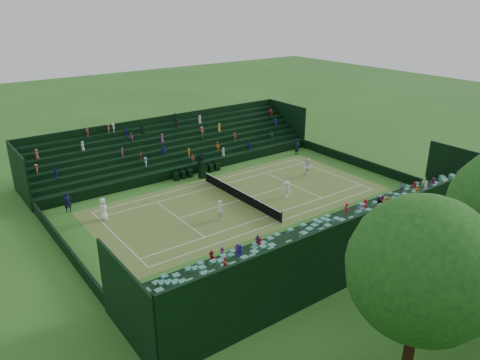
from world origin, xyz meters
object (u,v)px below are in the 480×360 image
Objects in this scene: player_far_west at (308,167)px; player_far_east at (287,189)px; player_near_west at (103,209)px; tennis_net at (240,195)px; umpire_chair at (202,167)px; player_near_east at (220,210)px.

player_far_west is 6.29m from player_far_east.
player_far_west is at bearing -99.36° from player_near_west.
player_far_east is at bearing 61.66° from tennis_net.
umpire_chair is 1.60× the size of player_far_east.
player_far_west is at bearing 95.58° from tennis_net.
player_far_east reaches higher than tennis_net.
player_near_east is 0.95× the size of player_far_west.
player_near_east is at bearing -23.45° from umpire_chair.
player_far_east is (2.07, 3.83, 0.31)m from tennis_net.
tennis_net is 6.97m from umpire_chair.
player_near_west is 1.02× the size of player_far_west.
tennis_net is 4.38× the size of umpire_chair.
umpire_chair is 12.28m from player_near_west.
player_near_west is 16.35m from player_far_east.
tennis_net is 7.02× the size of player_far_east.
player_far_east is (-0.14, 7.50, -0.06)m from player_near_east.
player_far_west is at bearing -90.16° from player_near_east.
umpire_chair is at bearing -76.18° from player_near_west.
player_near_east is at bearing -59.04° from tennis_net.
umpire_chair reaches higher than player_far_west.
player_near_west reaches higher than player_far_west.
umpire_chair is (-6.94, 0.29, 0.61)m from tennis_net.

